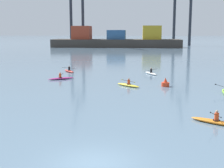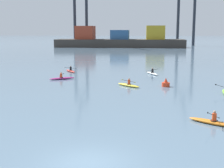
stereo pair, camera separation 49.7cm
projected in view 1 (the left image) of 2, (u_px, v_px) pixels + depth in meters
name	position (u px, v px, depth m)	size (l,w,h in m)	color
ground_plane	(93.00, 164.00, 14.65)	(800.00, 800.00, 0.00)	slate
container_barge	(116.00, 40.00, 120.99)	(49.58, 11.51, 8.22)	#38332D
gantry_crane_west	(77.00, 6.00, 130.59)	(6.30, 16.45, 33.75)	#232833
gantry_crane_west_mid	(183.00, 7.00, 130.63)	(7.88, 15.53, 32.36)	#232833
channel_buoy	(165.00, 83.00, 35.09)	(0.90, 0.90, 1.00)	red
kayak_yellow	(128.00, 85.00, 35.18)	(2.89, 2.77, 0.95)	yellow
kayak_magenta	(61.00, 78.00, 40.15)	(3.21, 2.28, 0.97)	#C13384
kayak_white	(151.00, 73.00, 45.07)	(2.08, 3.35, 0.95)	silver
kayak_red	(69.00, 71.00, 47.55)	(2.35, 3.18, 0.95)	red
kayak_orange	(215.00, 121.00, 20.96)	(3.12, 2.45, 1.08)	orange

